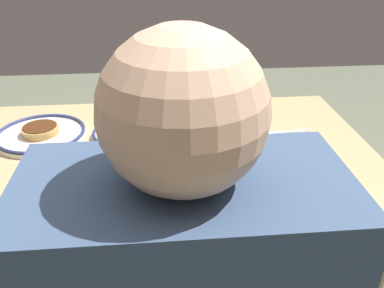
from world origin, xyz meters
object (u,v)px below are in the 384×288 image
(plate_near_main, at_px, (127,133))
(plate_far_companion, at_px, (218,163))
(plate_center_pancakes, at_px, (41,134))
(fork_near, at_px, (280,133))

(plate_near_main, height_order, plate_far_companion, plate_far_companion)
(plate_far_companion, bearing_deg, plate_center_pancakes, -24.40)
(plate_center_pancakes, distance_m, plate_far_companion, 0.57)
(plate_near_main, distance_m, fork_near, 0.48)
(plate_far_companion, distance_m, fork_near, 0.30)
(fork_near, bearing_deg, plate_far_companion, 40.78)
(plate_near_main, bearing_deg, plate_center_pancakes, -4.19)
(plate_far_companion, bearing_deg, fork_near, -139.22)
(plate_center_pancakes, xyz_separation_m, plate_far_companion, (-0.52, 0.24, 0.01))
(plate_center_pancakes, bearing_deg, fork_near, 177.02)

